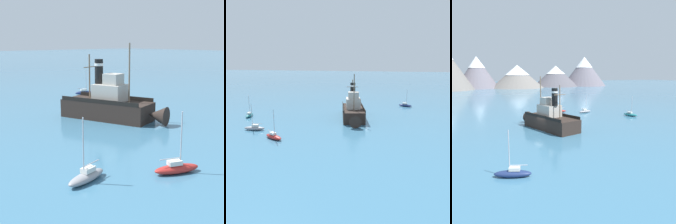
% 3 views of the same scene
% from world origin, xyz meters
% --- Properties ---
extents(ground_plane, '(600.00, 600.00, 0.00)m').
position_xyz_m(ground_plane, '(0.00, 0.00, 0.00)').
color(ground_plane, teal).
extents(old_tugboat, '(7.79, 14.75, 9.90)m').
position_xyz_m(old_tugboat, '(1.81, 1.22, 1.83)').
color(old_tugboat, '#2D231E').
rests_on(old_tugboat, ground).
extents(sailboat_navy, '(3.95, 2.32, 4.90)m').
position_xyz_m(sailboat_navy, '(-8.56, -17.86, 0.43)').
color(sailboat_navy, navy).
rests_on(sailboat_navy, ground).
extents(sailboat_grey, '(3.95, 1.93, 4.90)m').
position_xyz_m(sailboat_grey, '(16.87, 15.30, 0.43)').
color(sailboat_grey, gray).
rests_on(sailboat_grey, ground).
extents(sailboat_red, '(3.93, 2.49, 4.90)m').
position_xyz_m(sailboat_red, '(10.65, 18.71, 0.43)').
color(sailboat_red, '#B22823').
rests_on(sailboat_red, ground).
extents(sailboat_teal, '(2.26, 3.95, 4.90)m').
position_xyz_m(sailboat_teal, '(24.86, 6.40, 0.43)').
color(sailboat_teal, '#23757A').
rests_on(sailboat_teal, ground).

